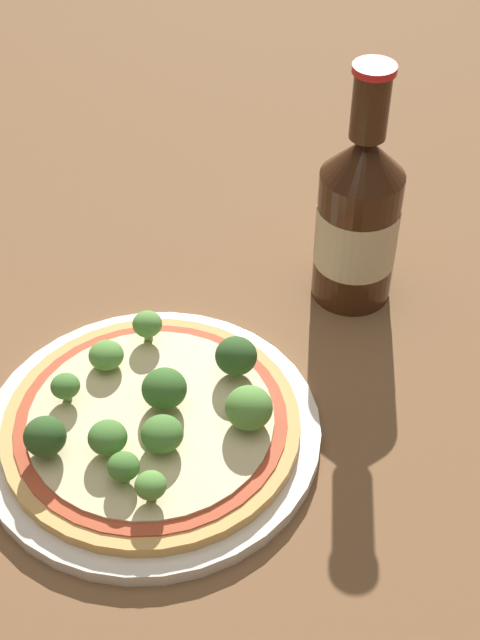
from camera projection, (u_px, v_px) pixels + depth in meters
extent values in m
plane|color=brown|center=(136.00, 420.00, 0.71)|extent=(3.00, 3.00, 0.00)
cylinder|color=silver|center=(152.00, 431.00, 0.69)|extent=(0.26, 0.26, 0.01)
cylinder|color=tan|center=(152.00, 424.00, 0.68)|extent=(0.23, 0.23, 0.01)
cylinder|color=#B74728|center=(151.00, 420.00, 0.68)|extent=(0.21, 0.21, 0.00)
cylinder|color=beige|center=(151.00, 418.00, 0.68)|extent=(0.19, 0.19, 0.00)
cylinder|color=#6B8E51|center=(238.00, 371.00, 0.70)|extent=(0.01, 0.01, 0.01)
ellipsoid|color=#2D5123|center=(238.00, 359.00, 0.69)|extent=(0.03, 0.03, 0.03)
cylinder|color=#6B8E51|center=(67.00, 395.00, 0.68)|extent=(0.01, 0.01, 0.01)
ellipsoid|color=#477A33|center=(65.00, 386.00, 0.68)|extent=(0.02, 0.02, 0.02)
cylinder|color=#6B8E51|center=(148.00, 334.00, 0.73)|extent=(0.01, 0.01, 0.01)
ellipsoid|color=#568E3D|center=(147.00, 324.00, 0.72)|extent=(0.02, 0.02, 0.02)
cylinder|color=#6B8E51|center=(48.00, 447.00, 0.65)|extent=(0.01, 0.01, 0.01)
ellipsoid|color=#2D5123|center=(45.00, 436.00, 0.64)|extent=(0.03, 0.03, 0.03)
cylinder|color=#6B8E51|center=(165.00, 400.00, 0.68)|extent=(0.01, 0.01, 0.01)
ellipsoid|color=#386628|center=(164.00, 389.00, 0.67)|extent=(0.03, 0.03, 0.03)
cylinder|color=#6B8E51|center=(152.00, 494.00, 0.62)|extent=(0.01, 0.01, 0.01)
ellipsoid|color=#568E3D|center=(151.00, 485.00, 0.61)|extent=(0.02, 0.02, 0.02)
cylinder|color=#6B8E51|center=(109.00, 447.00, 0.65)|extent=(0.01, 0.01, 0.01)
ellipsoid|color=#477A33|center=(108.00, 437.00, 0.64)|extent=(0.03, 0.03, 0.02)
cylinder|color=#6B8E51|center=(107.00, 363.00, 0.71)|extent=(0.01, 0.01, 0.01)
ellipsoid|color=#568E3D|center=(106.00, 355.00, 0.71)|extent=(0.03, 0.03, 0.02)
cylinder|color=#6B8E51|center=(163.00, 443.00, 0.65)|extent=(0.01, 0.01, 0.01)
ellipsoid|color=#477A33|center=(162.00, 434.00, 0.64)|extent=(0.03, 0.03, 0.02)
cylinder|color=#6B8E51|center=(125.00, 475.00, 0.63)|extent=(0.01, 0.01, 0.01)
ellipsoid|color=#477A33|center=(123.00, 467.00, 0.62)|extent=(0.02, 0.02, 0.02)
cylinder|color=#6B8E51|center=(249.00, 419.00, 0.67)|extent=(0.01, 0.01, 0.01)
ellipsoid|color=#568E3D|center=(249.00, 408.00, 0.66)|extent=(0.04, 0.04, 0.03)
cylinder|color=#381E0F|center=(356.00, 236.00, 0.78)|extent=(0.07, 0.07, 0.13)
cylinder|color=#C6B793|center=(356.00, 234.00, 0.78)|extent=(0.07, 0.07, 0.06)
cone|color=#381E0F|center=(365.00, 156.00, 0.72)|extent=(0.07, 0.07, 0.04)
cylinder|color=#381E0F|center=(371.00, 105.00, 0.69)|extent=(0.03, 0.03, 0.06)
cylinder|color=red|center=(375.00, 69.00, 0.67)|extent=(0.03, 0.03, 0.01)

